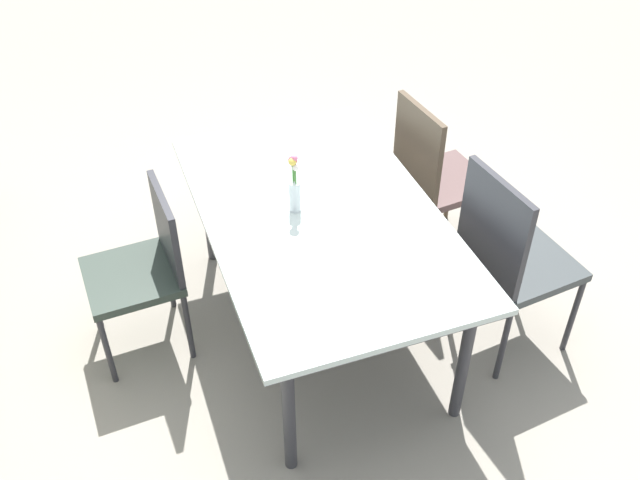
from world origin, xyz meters
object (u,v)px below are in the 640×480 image
Objects in this scene: chair_near_right at (434,172)px; flower_vase at (294,186)px; dining_table at (320,222)px; chair_near_left at (509,254)px; chair_far_side at (145,264)px.

chair_near_right is 3.29× the size of flower_vase.
chair_near_left is at bearing -116.45° from dining_table.
chair_near_right is 0.98m from flower_vase.
chair_far_side is at bearing -90.09° from chair_near_right.
dining_table is 1.94× the size of chair_far_side.
dining_table is at bearing -70.70° from chair_near_right.
chair_near_left is (-0.38, -0.76, -0.11)m from dining_table.
chair_near_right is at bearing -70.45° from flower_vase.
chair_near_right is (0.16, -1.54, 0.04)m from chair_far_side.
flower_vase reaches higher than chair_near_left.
chair_near_right reaches higher than chair_far_side.
flower_vase is (-0.31, 0.87, 0.33)m from chair_near_right.
chair_far_side is 1.65m from chair_near_left.
chair_near_right is at bearing -87.53° from chair_far_side.
flower_vase reaches higher than dining_table.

